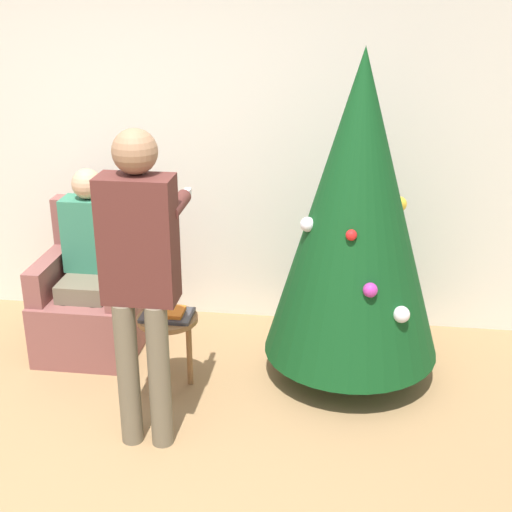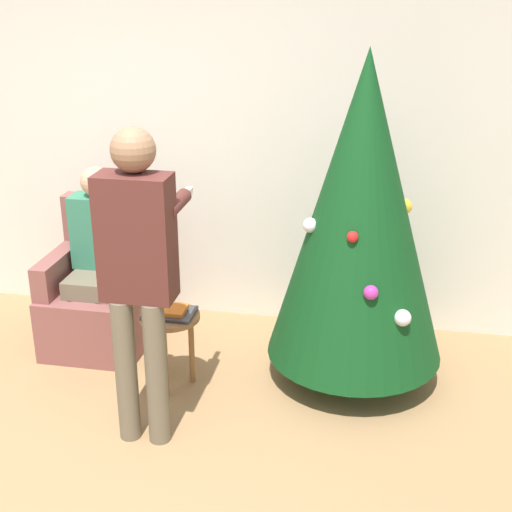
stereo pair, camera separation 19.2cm
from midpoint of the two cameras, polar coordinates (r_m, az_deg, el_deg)
ground_plane at (r=3.78m, az=-14.09°, el=-19.14°), size 14.00×14.00×0.00m
wall_back at (r=5.11m, az=-6.50°, el=9.43°), size 8.00×0.06×2.70m
christmas_tree at (r=4.28m, az=6.82°, el=3.72°), size 1.09×1.09×2.06m
armchair at (r=5.04m, az=-13.84°, el=-3.35°), size 0.65×0.72×0.99m
person_seated at (r=4.89m, az=-14.32°, el=0.12°), size 0.36×0.46×1.25m
person_standing at (r=3.70m, az=-10.74°, el=-0.75°), size 0.40×0.57×1.73m
side_stool at (r=4.40m, az=-8.30°, el=-5.90°), size 0.37×0.37×0.50m
laptop at (r=4.35m, az=-8.38°, el=-4.71°), size 0.31×0.22×0.02m
book at (r=4.34m, az=-8.39°, el=-4.45°), size 0.20×0.15×0.02m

